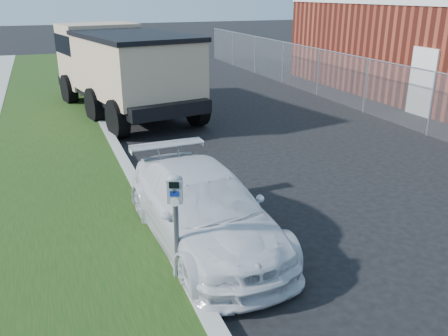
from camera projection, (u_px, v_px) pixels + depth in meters
name	position (u px, v px, depth m)	size (l,w,h in m)	color
ground	(321.00, 231.00, 8.15)	(120.00, 120.00, 0.00)	black
chainlink_fence	(367.00, 75.00, 15.84)	(0.06, 30.06, 30.00)	slate
parking_meter	(175.00, 204.00, 6.25)	(0.24, 0.20, 1.51)	#3F4247
white_wagon	(204.00, 209.00, 7.59)	(1.69, 4.16, 1.21)	white
dump_truck	(121.00, 65.00, 15.74)	(4.03, 7.54, 2.81)	black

